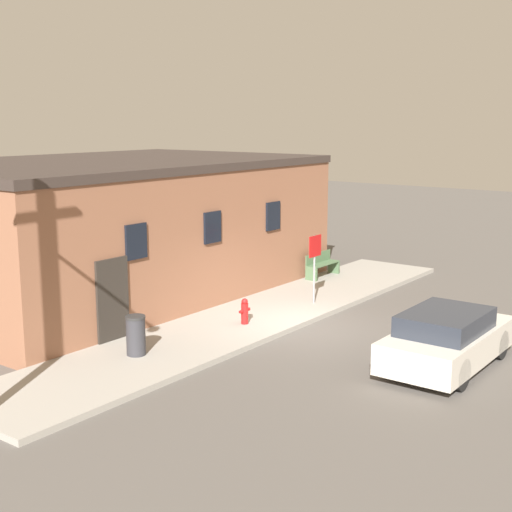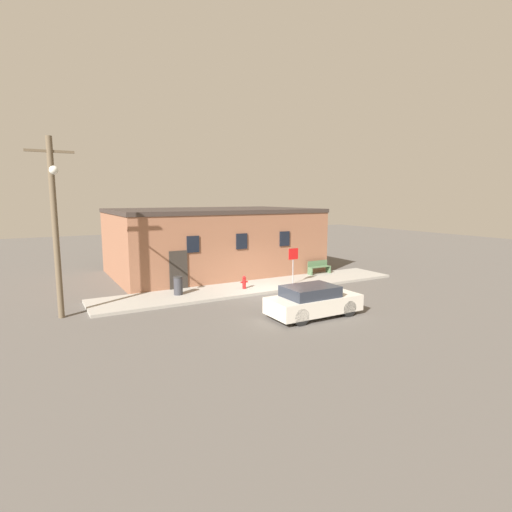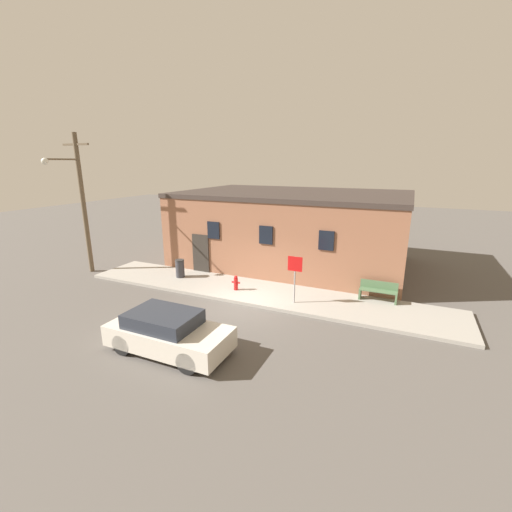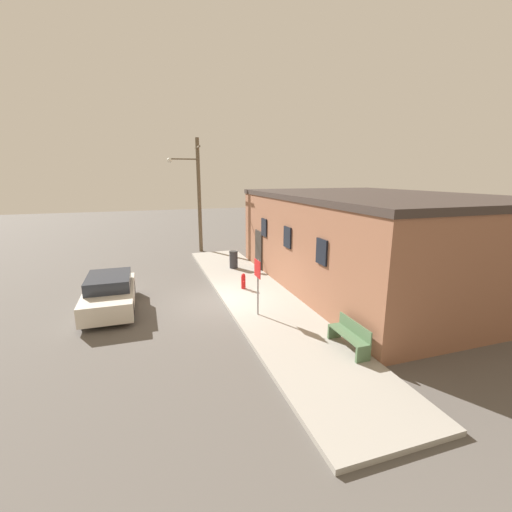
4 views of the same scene
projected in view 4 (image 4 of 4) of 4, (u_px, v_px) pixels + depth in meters
The scene contains 9 objects.
ground_plane at pixel (222, 302), 14.09m from camera, with size 80.00×80.00×0.00m, color #56514C.
sidewalk at pixel (256, 296), 14.53m from camera, with size 17.69×2.98×0.14m.
brick_building at pixel (371, 240), 15.95m from camera, with size 12.86×8.51×4.28m.
fire_hydrant at pixel (243, 281), 15.23m from camera, with size 0.41×0.19×0.70m.
stop_sign at pixel (258, 277), 12.14m from camera, with size 0.63×0.06×2.04m.
bench at pixel (350, 335), 9.91m from camera, with size 1.56×0.44×0.83m.
trash_bin at pixel (234, 260), 18.59m from camera, with size 0.47×0.47×0.93m.
utility_pole at pixel (197, 192), 22.49m from camera, with size 1.80×2.07×7.42m.
parked_car at pixel (110, 293), 13.15m from camera, with size 4.01×1.77×1.33m.
Camera 4 is at (13.04, -2.83, 5.09)m, focal length 24.00 mm.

